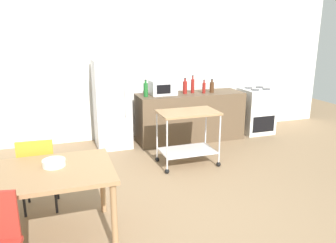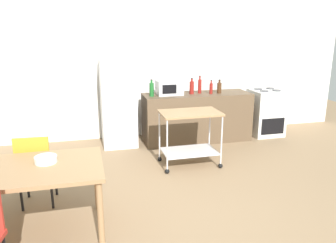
{
  "view_description": "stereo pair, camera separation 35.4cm",
  "coord_description": "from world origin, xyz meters",
  "px_view_note": "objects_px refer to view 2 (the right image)",
  "views": [
    {
      "loc": [
        -1.47,
        -3.11,
        2.05
      ],
      "look_at": [
        -0.01,
        1.2,
        0.8
      ],
      "focal_mm": 35.98,
      "sensor_mm": 36.0,
      "label": 1
    },
    {
      "loc": [
        -1.13,
        -3.21,
        2.05
      ],
      "look_at": [
        -0.01,
        1.2,
        0.8
      ],
      "focal_mm": 35.98,
      "sensor_mm": 36.0,
      "label": 2
    }
  ],
  "objects_px": {
    "bottle_wine": "(219,88)",
    "fruit_bowl": "(46,159)",
    "bottle_soy_sauce": "(152,89)",
    "bottle_hot_sauce": "(200,86)",
    "chair_mustard": "(35,165)",
    "kitchen_cart": "(190,129)",
    "microwave": "(169,88)",
    "bottle_olive_oil": "(192,87)",
    "refrigerator": "(118,103)",
    "bottle_sesame_oil": "(211,88)",
    "dining_table": "(25,176)",
    "stove_oven": "(265,112)"
  },
  "relations": [
    {
      "from": "bottle_soy_sauce",
      "to": "microwave",
      "type": "xyz_separation_m",
      "value": [
        0.34,
        0.09,
        0.0
      ]
    },
    {
      "from": "bottle_soy_sauce",
      "to": "bottle_hot_sauce",
      "type": "relative_size",
      "value": 0.92
    },
    {
      "from": "refrigerator",
      "to": "bottle_hot_sauce",
      "type": "bearing_deg",
      "value": -2.44
    },
    {
      "from": "chair_mustard",
      "to": "microwave",
      "type": "relative_size",
      "value": 1.93
    },
    {
      "from": "bottle_soy_sauce",
      "to": "fruit_bowl",
      "type": "xyz_separation_m",
      "value": [
        -1.58,
        -2.39,
        -0.24
      ]
    },
    {
      "from": "stove_oven",
      "to": "refrigerator",
      "type": "bearing_deg",
      "value": 178.4
    },
    {
      "from": "bottle_sesame_oil",
      "to": "bottle_olive_oil",
      "type": "bearing_deg",
      "value": 169.49
    },
    {
      "from": "bottle_soy_sauce",
      "to": "bottle_olive_oil",
      "type": "bearing_deg",
      "value": 4.06
    },
    {
      "from": "bottle_olive_oil",
      "to": "fruit_bowl",
      "type": "bearing_deg",
      "value": -133.77
    },
    {
      "from": "bottle_wine",
      "to": "fruit_bowl",
      "type": "xyz_separation_m",
      "value": [
        -2.86,
        -2.39,
        -0.22
      ]
    },
    {
      "from": "microwave",
      "to": "bottle_hot_sauce",
      "type": "xyz_separation_m",
      "value": [
        0.58,
        0.0,
        0.01
      ]
    },
    {
      "from": "fruit_bowl",
      "to": "dining_table",
      "type": "bearing_deg",
      "value": -153.72
    },
    {
      "from": "bottle_olive_oil",
      "to": "bottle_sesame_oil",
      "type": "relative_size",
      "value": 1.16
    },
    {
      "from": "refrigerator",
      "to": "fruit_bowl",
      "type": "height_order",
      "value": "refrigerator"
    },
    {
      "from": "bottle_hot_sauce",
      "to": "bottle_wine",
      "type": "height_order",
      "value": "bottle_hot_sauce"
    },
    {
      "from": "bottle_wine",
      "to": "fruit_bowl",
      "type": "height_order",
      "value": "bottle_wine"
    },
    {
      "from": "stove_oven",
      "to": "microwave",
      "type": "height_order",
      "value": "microwave"
    },
    {
      "from": "dining_table",
      "to": "bottle_wine",
      "type": "bearing_deg",
      "value": 39.12
    },
    {
      "from": "refrigerator",
      "to": "bottle_wine",
      "type": "distance_m",
      "value": 1.88
    },
    {
      "from": "bottle_soy_sauce",
      "to": "bottle_sesame_oil",
      "type": "height_order",
      "value": "bottle_soy_sauce"
    },
    {
      "from": "kitchen_cart",
      "to": "bottle_olive_oil",
      "type": "relative_size",
      "value": 3.12
    },
    {
      "from": "dining_table",
      "to": "fruit_bowl",
      "type": "distance_m",
      "value": 0.25
    },
    {
      "from": "dining_table",
      "to": "stove_oven",
      "type": "xyz_separation_m",
      "value": [
        4.09,
        2.55,
        -0.22
      ]
    },
    {
      "from": "bottle_wine",
      "to": "fruit_bowl",
      "type": "distance_m",
      "value": 3.73
    },
    {
      "from": "bottle_olive_oil",
      "to": "fruit_bowl",
      "type": "xyz_separation_m",
      "value": [
        -2.34,
        -2.44,
        -0.24
      ]
    },
    {
      "from": "microwave",
      "to": "bottle_wine",
      "type": "relative_size",
      "value": 1.83
    },
    {
      "from": "dining_table",
      "to": "microwave",
      "type": "relative_size",
      "value": 3.26
    },
    {
      "from": "bottle_hot_sauce",
      "to": "refrigerator",
      "type": "bearing_deg",
      "value": 177.56
    },
    {
      "from": "kitchen_cart",
      "to": "microwave",
      "type": "xyz_separation_m",
      "value": [
        -0.03,
        1.16,
        0.46
      ]
    },
    {
      "from": "bottle_hot_sauce",
      "to": "bottle_soy_sauce",
      "type": "bearing_deg",
      "value": -174.69
    },
    {
      "from": "refrigerator",
      "to": "bottle_sesame_oil",
      "type": "height_order",
      "value": "refrigerator"
    },
    {
      "from": "microwave",
      "to": "bottle_wine",
      "type": "height_order",
      "value": "microwave"
    },
    {
      "from": "refrigerator",
      "to": "bottle_wine",
      "type": "height_order",
      "value": "refrigerator"
    },
    {
      "from": "chair_mustard",
      "to": "bottle_hot_sauce",
      "type": "bearing_deg",
      "value": -140.9
    },
    {
      "from": "fruit_bowl",
      "to": "bottle_olive_oil",
      "type": "bearing_deg",
      "value": 46.23
    },
    {
      "from": "bottle_wine",
      "to": "fruit_bowl",
      "type": "relative_size",
      "value": 1.14
    },
    {
      "from": "stove_oven",
      "to": "kitchen_cart",
      "type": "bearing_deg",
      "value": -149.57
    },
    {
      "from": "kitchen_cart",
      "to": "bottle_sesame_oil",
      "type": "relative_size",
      "value": 3.62
    },
    {
      "from": "refrigerator",
      "to": "bottle_hot_sauce",
      "type": "height_order",
      "value": "refrigerator"
    },
    {
      "from": "bottle_hot_sauce",
      "to": "bottle_wine",
      "type": "distance_m",
      "value": 0.37
    },
    {
      "from": "bottle_soy_sauce",
      "to": "bottle_hot_sauce",
      "type": "height_order",
      "value": "bottle_hot_sauce"
    },
    {
      "from": "microwave",
      "to": "kitchen_cart",
      "type": "bearing_deg",
      "value": -88.66
    },
    {
      "from": "microwave",
      "to": "bottle_sesame_oil",
      "type": "distance_m",
      "value": 0.78
    },
    {
      "from": "chair_mustard",
      "to": "kitchen_cart",
      "type": "distance_m",
      "value": 2.27
    },
    {
      "from": "refrigerator",
      "to": "microwave",
      "type": "bearing_deg",
      "value": -4.0
    },
    {
      "from": "bottle_olive_oil",
      "to": "bottle_sesame_oil",
      "type": "height_order",
      "value": "bottle_olive_oil"
    },
    {
      "from": "chair_mustard",
      "to": "kitchen_cart",
      "type": "height_order",
      "value": "chair_mustard"
    },
    {
      "from": "fruit_bowl",
      "to": "chair_mustard",
      "type": "bearing_deg",
      "value": 109.05
    },
    {
      "from": "dining_table",
      "to": "refrigerator",
      "type": "xyz_separation_m",
      "value": [
        1.19,
        2.63,
        0.1
      ]
    },
    {
      "from": "dining_table",
      "to": "kitchen_cart",
      "type": "xyz_separation_m",
      "value": [
        2.14,
        1.41,
        -0.1
      ]
    }
  ]
}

